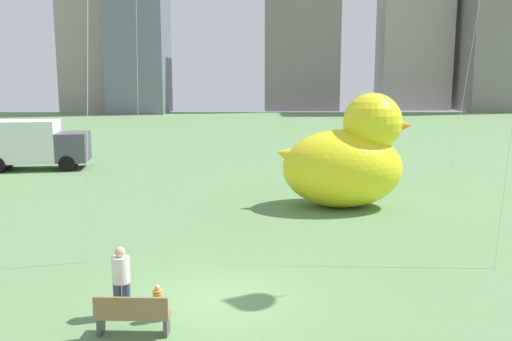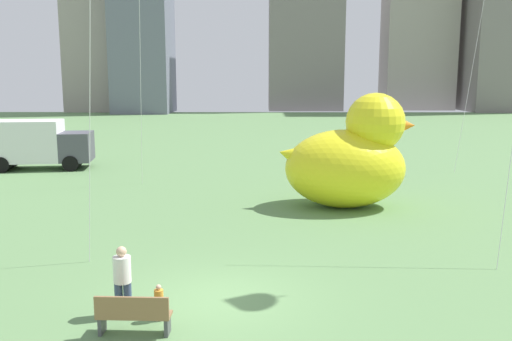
% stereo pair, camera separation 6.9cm
% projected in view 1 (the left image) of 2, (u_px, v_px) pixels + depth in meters
% --- Properties ---
extents(ground_plane, '(140.00, 140.00, 0.00)m').
position_uv_depth(ground_plane, '(220.00, 299.00, 13.65)').
color(ground_plane, '#5F8752').
extents(park_bench, '(1.58, 0.50, 0.90)m').
position_uv_depth(park_bench, '(134.00, 314.00, 11.67)').
color(park_bench, olive).
rests_on(park_bench, ground).
extents(person_adult, '(0.40, 0.40, 1.64)m').
position_uv_depth(person_adult, '(123.00, 278.00, 12.54)').
color(person_adult, '#38476B').
rests_on(person_adult, ground).
extents(person_child, '(0.21, 0.21, 0.85)m').
position_uv_depth(person_child, '(160.00, 301.00, 12.35)').
color(person_child, silver).
rests_on(person_child, ground).
extents(giant_inflatable_duck, '(5.71, 3.66, 4.73)m').
position_uv_depth(giant_inflatable_duck, '(349.00, 159.00, 22.93)').
color(giant_inflatable_duck, yellow).
rests_on(giant_inflatable_duck, ground).
extents(box_truck, '(6.32, 3.08, 2.85)m').
position_uv_depth(box_truck, '(34.00, 145.00, 32.28)').
color(box_truck, white).
rests_on(box_truck, ground).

